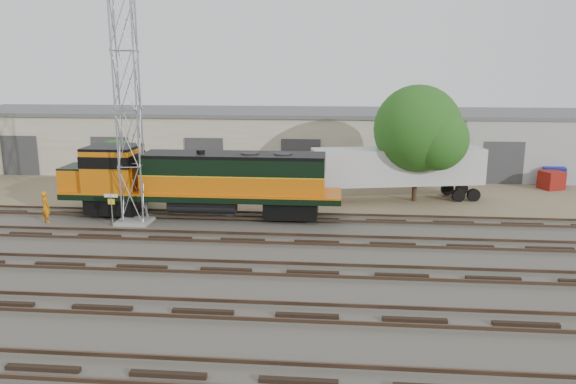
# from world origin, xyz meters

# --- Properties ---
(ground) EXTENTS (140.00, 140.00, 0.00)m
(ground) POSITION_xyz_m (0.00, 0.00, 0.00)
(ground) COLOR #47423A
(ground) RESTS_ON ground
(dirt_strip) EXTENTS (80.00, 16.00, 0.02)m
(dirt_strip) POSITION_xyz_m (0.00, 15.00, 0.01)
(dirt_strip) COLOR #726047
(dirt_strip) RESTS_ON ground
(tracks) EXTENTS (80.00, 20.40, 0.28)m
(tracks) POSITION_xyz_m (0.00, -3.00, 0.08)
(tracks) COLOR black
(tracks) RESTS_ON ground
(warehouse) EXTENTS (58.40, 10.40, 5.30)m
(warehouse) POSITION_xyz_m (0.04, 22.98, 2.65)
(warehouse) COLOR beige
(warehouse) RESTS_ON ground
(locomotive) EXTENTS (17.22, 3.02, 4.14)m
(locomotive) POSITION_xyz_m (-3.58, 6.00, 2.37)
(locomotive) COLOR black
(locomotive) RESTS_ON tracks
(signal_tower) EXTENTS (1.97, 1.97, 13.36)m
(signal_tower) POSITION_xyz_m (-7.08, 4.53, 6.53)
(signal_tower) COLOR gray
(signal_tower) RESTS_ON ground
(sign_post) EXTENTS (0.81, 0.06, 1.97)m
(sign_post) POSITION_xyz_m (-8.13, 3.69, 1.38)
(sign_post) COLOR gray
(sign_post) RESTS_ON ground
(worker) EXTENTS (0.84, 0.78, 1.92)m
(worker) POSITION_xyz_m (-12.38, 4.06, 0.96)
(worker) COLOR orange
(worker) RESTS_ON ground
(semi_trailer) EXTENTS (12.08, 4.69, 3.64)m
(semi_trailer) POSITION_xyz_m (9.45, 11.80, 2.29)
(semi_trailer) COLOR silver
(semi_trailer) RESTS_ON ground
(dumpster_blue) EXTENTS (1.88, 1.81, 1.50)m
(dumpster_blue) POSITION_xyz_m (21.91, 17.81, 0.75)
(dumpster_blue) COLOR navy
(dumpster_blue) RESTS_ON ground
(dumpster_red) EXTENTS (1.93, 1.88, 1.40)m
(dumpster_red) POSITION_xyz_m (21.25, 16.34, 0.70)
(dumpster_red) COLOR maroon
(dumpster_red) RESTS_ON ground
(tree_mid) EXTENTS (4.95, 4.71, 4.71)m
(tree_mid) POSITION_xyz_m (-9.43, 8.37, 1.96)
(tree_mid) COLOR #382619
(tree_mid) RESTS_ON ground
(tree_east) EXTENTS (6.23, 5.93, 8.01)m
(tree_east) POSITION_xyz_m (10.67, 11.31, 4.89)
(tree_east) COLOR #382619
(tree_east) RESTS_ON ground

